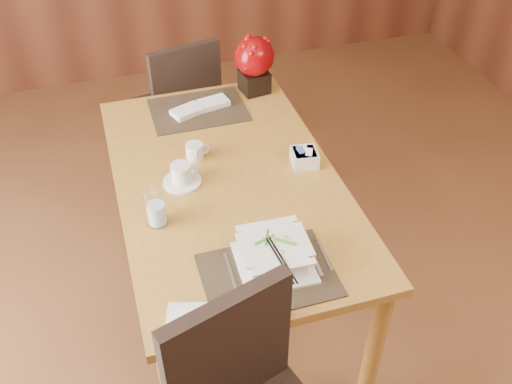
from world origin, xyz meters
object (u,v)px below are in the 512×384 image
object	(u,v)px
sugar_caddy	(304,158)
berry_decor	(254,61)
coffee_cup	(182,175)
creamer_jug	(195,151)
soup_setting	(274,255)
bread_plate	(190,323)
far_chair	(181,102)
dining_table	(228,197)
water_glass	(156,206)

from	to	relation	value
sugar_caddy	berry_decor	distance (m)	0.66
berry_decor	coffee_cup	bearing A→B (deg)	-128.76
coffee_cup	creamer_jug	distance (m)	0.17
soup_setting	bread_plate	world-z (taller)	soup_setting
far_chair	soup_setting	bearing A→B (deg)	78.98
bread_plate	far_chair	xyz separation A→B (m)	(0.29, 1.72, -0.25)
coffee_cup	berry_decor	bearing A→B (deg)	51.24
dining_table	coffee_cup	bearing A→B (deg)	170.45
water_glass	bread_plate	xyz separation A→B (m)	(0.02, -0.49, -0.08)
berry_decor	water_glass	bearing A→B (deg)	-127.24
soup_setting	water_glass	size ratio (longest dim) A/B	1.54
berry_decor	far_chair	size ratio (longest dim) A/B	0.32
soup_setting	dining_table	bearing A→B (deg)	96.23
berry_decor	bread_plate	size ratio (longest dim) A/B	1.85
berry_decor	bread_plate	world-z (taller)	berry_decor
bread_plate	sugar_caddy	bearing A→B (deg)	46.61
far_chair	berry_decor	bearing A→B (deg)	116.21
bread_plate	creamer_jug	bearing A→B (deg)	76.71
water_glass	bread_plate	distance (m)	0.50
sugar_caddy	dining_table	bearing A→B (deg)	-179.36
berry_decor	far_chair	distance (m)	0.65
dining_table	bread_plate	distance (m)	0.74
soup_setting	bread_plate	size ratio (longest dim) A/B	1.72
dining_table	berry_decor	world-z (taller)	berry_decor
far_chair	creamer_jug	bearing A→B (deg)	71.53
sugar_caddy	creamer_jug	bearing A→B (deg)	158.00
dining_table	coffee_cup	distance (m)	0.23
water_glass	creamer_jug	bearing A→B (deg)	58.54
coffee_cup	bread_plate	size ratio (longest dim) A/B	1.01
dining_table	water_glass	bearing A→B (deg)	-150.30
soup_setting	berry_decor	size ratio (longest dim) A/B	0.93
soup_setting	sugar_caddy	xyz separation A→B (m)	(0.31, 0.51, -0.02)
coffee_cup	sugar_caddy	bearing A→B (deg)	-2.95
creamer_jug	dining_table	bearing A→B (deg)	-64.48
berry_decor	creamer_jug	bearing A→B (deg)	-131.16
water_glass	far_chair	xyz separation A→B (m)	(0.31, 1.23, -0.33)
dining_table	creamer_jug	bearing A→B (deg)	118.12
dining_table	far_chair	size ratio (longest dim) A/B	1.67
dining_table	berry_decor	distance (m)	0.77
bread_plate	far_chair	size ratio (longest dim) A/B	0.17
dining_table	coffee_cup	size ratio (longest dim) A/B	9.53
water_glass	sugar_caddy	xyz separation A→B (m)	(0.66, 0.18, -0.05)
water_glass	berry_decor	distance (m)	1.04
coffee_cup	far_chair	bearing A→B (deg)	80.09
dining_table	bread_plate	bearing A→B (deg)	-113.90
coffee_cup	creamer_jug	bearing A→B (deg)	59.92
dining_table	sugar_caddy	xyz separation A→B (m)	(0.34, 0.00, 0.13)
berry_decor	bread_plate	xyz separation A→B (m)	(-0.61, -1.32, -0.16)
water_glass	bread_plate	bearing A→B (deg)	-87.67
sugar_caddy	berry_decor	bearing A→B (deg)	92.34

